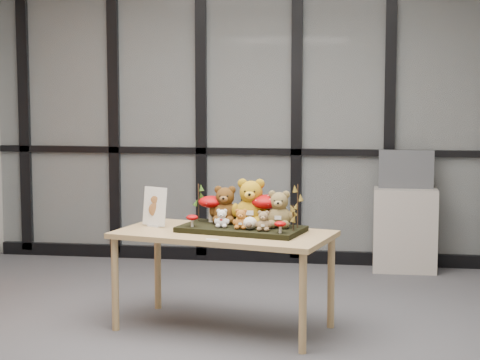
% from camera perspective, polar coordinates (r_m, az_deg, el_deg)
% --- Properties ---
extents(floor, '(5.00, 5.00, 0.00)m').
position_cam_1_polar(floor, '(5.93, -2.85, -10.22)').
color(floor, '#525257').
rests_on(floor, ground).
extents(room_shell, '(5.00, 5.00, 5.00)m').
position_cam_1_polar(room_shell, '(5.68, -2.94, 6.23)').
color(room_shell, '#B9B6AF').
rests_on(room_shell, floor).
extents(glass_partition, '(4.90, 0.06, 2.78)m').
position_cam_1_polar(glass_partition, '(8.12, 0.56, 4.48)').
color(glass_partition, '#2D383F').
rests_on(glass_partition, floor).
extents(display_table, '(1.58, 1.05, 0.68)m').
position_cam_1_polar(display_table, '(5.96, -1.09, -4.07)').
color(display_table, '#A48259').
rests_on(display_table, floor).
extents(diorama_tray, '(0.91, 0.60, 0.04)m').
position_cam_1_polar(diorama_tray, '(5.95, 0.08, -3.24)').
color(diorama_tray, black).
rests_on(diorama_tray, display_table).
extents(bear_pooh_yellow, '(0.32, 0.30, 0.35)m').
position_cam_1_polar(bear_pooh_yellow, '(5.99, 0.74, -1.29)').
color(bear_pooh_yellow, '#A67B13').
rests_on(bear_pooh_yellow, diorama_tray).
extents(bear_brown_medium, '(0.26, 0.25, 0.29)m').
position_cam_1_polar(bear_brown_medium, '(6.08, -0.98, -1.49)').
color(bear_brown_medium, '#4F2F10').
rests_on(bear_brown_medium, diorama_tray).
extents(bear_tan_back, '(0.25, 0.24, 0.28)m').
position_cam_1_polar(bear_tan_back, '(5.91, 2.58, -1.79)').
color(bear_tan_back, olive).
rests_on(bear_tan_back, diorama_tray).
extents(bear_small_yellow, '(0.14, 0.13, 0.15)m').
position_cam_1_polar(bear_small_yellow, '(5.84, 0.07, -2.50)').
color(bear_small_yellow, '#AD611F').
rests_on(bear_small_yellow, diorama_tray).
extents(bear_white_bow, '(0.13, 0.12, 0.14)m').
position_cam_1_polar(bear_white_bow, '(5.91, -1.20, -2.46)').
color(bear_white_bow, white).
rests_on(bear_white_bow, diorama_tray).
extents(bear_beige_small, '(0.13, 0.13, 0.15)m').
position_cam_1_polar(bear_beige_small, '(5.77, 1.55, -2.62)').
color(bear_beige_small, olive).
rests_on(bear_beige_small, diorama_tray).
extents(plush_cream_hedgehog, '(0.09, 0.08, 0.09)m').
position_cam_1_polar(plush_cream_hedgehog, '(5.83, 0.65, -2.80)').
color(plush_cream_hedgehog, '#F0E4CE').
rests_on(plush_cream_hedgehog, diorama_tray).
extents(mushroom_back_left, '(0.18, 0.18, 0.20)m').
position_cam_1_polar(mushroom_back_left, '(6.13, -1.88, -1.82)').
color(mushroom_back_left, '#960407').
rests_on(mushroom_back_left, diorama_tray).
extents(mushroom_back_right, '(0.21, 0.21, 0.24)m').
position_cam_1_polar(mushroom_back_right, '(5.98, 1.73, -1.88)').
color(mushroom_back_right, '#960407').
rests_on(mushroom_back_right, diorama_tray).
extents(mushroom_front_left, '(0.08, 0.08, 0.09)m').
position_cam_1_polar(mushroom_front_left, '(5.94, -3.16, -2.64)').
color(mushroom_front_left, '#960407').
rests_on(mushroom_front_left, diorama_tray).
extents(mushroom_front_right, '(0.08, 0.08, 0.09)m').
position_cam_1_polar(mushroom_front_right, '(5.70, 2.66, -3.07)').
color(mushroom_front_right, '#960407').
rests_on(mushroom_front_right, diorama_tray).
extents(sprig_green_far_left, '(0.05, 0.05, 0.27)m').
position_cam_1_polar(sprig_green_far_left, '(6.18, -2.74, -1.48)').
color(sprig_green_far_left, '#15360C').
rests_on(sprig_green_far_left, diorama_tray).
extents(sprig_green_mid_left, '(0.05, 0.05, 0.18)m').
position_cam_1_polar(sprig_green_mid_left, '(6.16, -1.22, -1.89)').
color(sprig_green_mid_left, '#15360C').
rests_on(sprig_green_mid_left, diorama_tray).
extents(sprig_dry_far_right, '(0.05, 0.05, 0.30)m').
position_cam_1_polar(sprig_dry_far_right, '(5.88, 3.81, -1.72)').
color(sprig_dry_far_right, brown).
rests_on(sprig_dry_far_right, diorama_tray).
extents(sprig_dry_mid_right, '(0.05, 0.05, 0.17)m').
position_cam_1_polar(sprig_dry_mid_right, '(5.79, 3.51, -2.50)').
color(sprig_dry_mid_right, brown).
rests_on(sprig_dry_mid_right, diorama_tray).
extents(sprig_green_centre, '(0.05, 0.05, 0.20)m').
position_cam_1_polar(sprig_green_centre, '(6.11, 0.09, -1.86)').
color(sprig_green_centre, '#15360C').
rests_on(sprig_green_centre, diorama_tray).
extents(sign_holder, '(0.20, 0.12, 0.28)m').
position_cam_1_polar(sign_holder, '(6.17, -5.62, -1.87)').
color(sign_holder, silver).
rests_on(sign_holder, display_table).
extents(label_card, '(0.08, 0.03, 0.00)m').
position_cam_1_polar(label_card, '(5.67, -1.83, -3.92)').
color(label_card, white).
rests_on(label_card, display_table).
extents(cabinet, '(0.56, 0.33, 0.75)m').
position_cam_1_polar(cabinet, '(7.95, 10.77, -3.24)').
color(cabinet, '#A69D94').
rests_on(cabinet, floor).
extents(monitor, '(0.49, 0.05, 0.34)m').
position_cam_1_polar(monitor, '(7.90, 10.85, 0.69)').
color(monitor, '#505258').
rests_on(monitor, cabinet).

